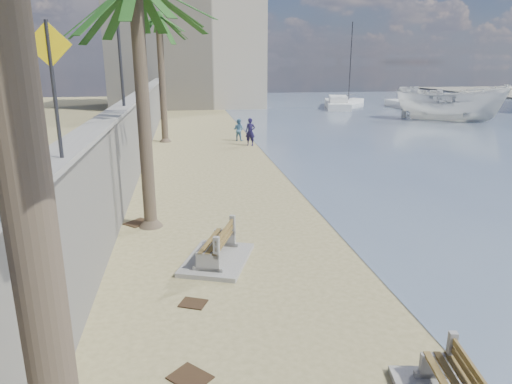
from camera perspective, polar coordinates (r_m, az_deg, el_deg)
ground_plane at (r=9.38m, az=10.32°, el=-18.84°), size 140.00×140.00×0.00m
seawall at (r=27.56m, az=-14.16°, el=8.02°), size 0.45×70.00×3.50m
wall_cap at (r=27.39m, az=-14.42°, el=11.75°), size 0.80×70.00×0.12m
end_building at (r=59.25m, az=-8.67°, el=17.38°), size 18.00×12.00×14.00m
bench_far at (r=12.61m, az=-4.91°, el=-6.90°), size 2.30×2.74×0.98m
palm_back at (r=32.06m, az=-12.07°, el=20.46°), size 5.00×5.00×9.07m
pedestrian_sign at (r=9.01m, az=-24.16°, el=13.62°), size 0.78×0.07×2.40m
streetlight at (r=19.41m, az=-16.89°, el=19.23°), size 0.28×0.28×5.12m
person_a at (r=30.14m, az=-0.72°, el=7.78°), size 0.89×0.78×2.08m
person_b at (r=32.14m, az=-2.20°, el=7.93°), size 1.03×0.97×1.70m
boat_cruiser at (r=46.85m, az=23.07°, el=10.37°), size 5.32×5.31×4.37m
yacht_near at (r=56.98m, az=19.55°, el=10.03°), size 3.77×11.93×1.50m
yacht_far at (r=56.91m, az=10.10°, el=10.68°), size 4.89×9.61×1.50m
sailboat_west at (r=62.07m, az=11.47°, el=11.02°), size 5.63×5.68×10.30m
debris_b at (r=8.65m, az=-8.24°, el=-21.98°), size 0.86×0.86×0.03m
debris_c at (r=16.16m, az=-14.54°, el=-3.73°), size 1.02×1.02×0.03m
debris_d at (r=10.79m, az=-7.87°, el=-13.62°), size 0.71×0.65×0.03m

